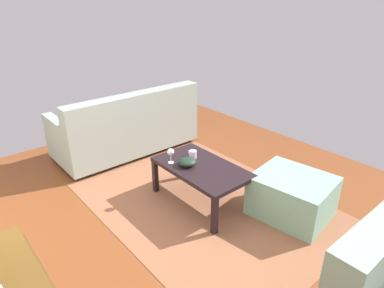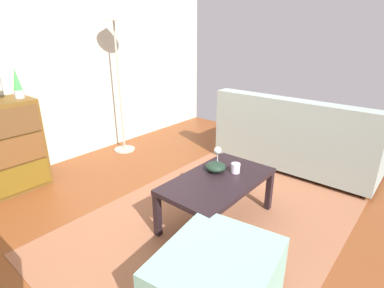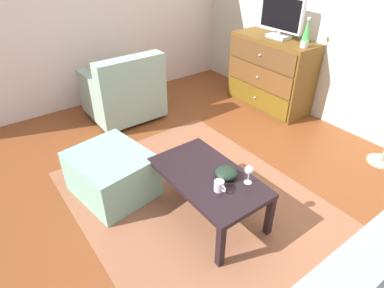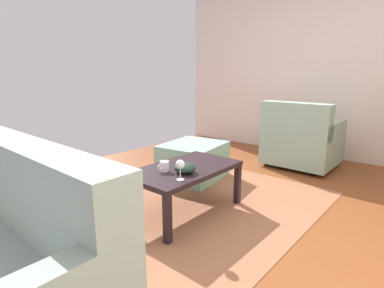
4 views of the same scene
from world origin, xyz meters
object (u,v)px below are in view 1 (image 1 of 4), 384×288
object	(u,v)px
wine_glass	(171,152)
mug	(193,154)
ottoman	(292,196)
couch_large	(127,128)
coffee_table	(201,170)
bowl_decorative	(187,162)

from	to	relation	value
wine_glass	mug	size ratio (longest dim) A/B	1.38
ottoman	couch_large	bearing A→B (deg)	11.67
coffee_table	couch_large	size ratio (longest dim) A/B	0.53
coffee_table	wine_glass	xyz separation A→B (m)	(0.25, 0.19, 0.17)
wine_glass	coffee_table	bearing A→B (deg)	-143.39
wine_glass	couch_large	bearing A→B (deg)	-10.55
coffee_table	bowl_decorative	world-z (taller)	bowl_decorative
coffee_table	mug	world-z (taller)	mug
mug	bowl_decorative	xyz separation A→B (m)	(-0.09, 0.15, -0.00)
wine_glass	bowl_decorative	world-z (taller)	wine_glass
wine_glass	bowl_decorative	distance (m)	0.19
bowl_decorative	ottoman	xyz separation A→B (m)	(-0.83, -0.62, -0.25)
coffee_table	ottoman	size ratio (longest dim) A/B	1.40
ottoman	wine_glass	bearing A→B (deg)	35.71
bowl_decorative	ottoman	distance (m)	1.07
bowl_decorative	couch_large	bearing A→B (deg)	-5.94
bowl_decorative	coffee_table	bearing A→B (deg)	-135.95
mug	bowl_decorative	size ratio (longest dim) A/B	0.65
wine_glass	mug	bearing A→B (deg)	-104.96
mug	bowl_decorative	bearing A→B (deg)	120.99
coffee_table	ottoman	bearing A→B (deg)	-144.61
bowl_decorative	ottoman	world-z (taller)	bowl_decorative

